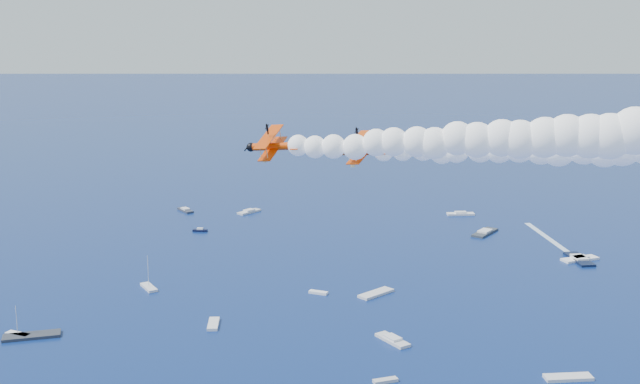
% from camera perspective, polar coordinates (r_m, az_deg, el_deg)
% --- Properties ---
extents(biplane_lead, '(8.71, 10.07, 7.58)m').
position_cam_1_polar(biplane_lead, '(114.25, 3.03, 2.86)').
color(biplane_lead, '#DA3F04').
extents(biplane_trail, '(8.63, 10.13, 7.44)m').
position_cam_1_polar(biplane_trail, '(107.90, -3.21, 3.19)').
color(biplane_trail, '#DD3F04').
extents(smoke_trail_lead, '(61.28, 8.48, 11.20)m').
position_cam_1_polar(smoke_trail_lead, '(108.88, 18.46, 2.99)').
color(smoke_trail_lead, white).
extents(smoke_trail_trail, '(61.85, 19.05, 11.20)m').
position_cam_1_polar(smoke_trail_trail, '(102.25, 13.15, 3.68)').
color(smoke_trail_trail, white).
extents(spectator_boats, '(224.69, 193.56, 0.70)m').
position_cam_1_polar(spectator_boats, '(218.69, 7.75, -7.30)').
color(spectator_boats, black).
rests_on(spectator_boats, ground).
extents(boat_wakes, '(229.82, 165.64, 0.04)m').
position_cam_1_polar(boat_wakes, '(214.66, 9.40, -7.83)').
color(boat_wakes, white).
rests_on(boat_wakes, ground).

